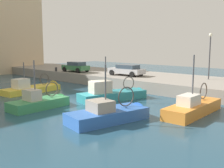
# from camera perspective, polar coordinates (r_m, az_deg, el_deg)

# --- Properties ---
(water_surface) EXTENTS (80.00, 80.00, 0.00)m
(water_surface) POSITION_cam_1_polar(r_m,az_deg,el_deg) (23.16, -5.54, -3.97)
(water_surface) COLOR navy
(water_surface) RESTS_ON ground
(quay_wall) EXTENTS (9.00, 56.00, 1.20)m
(quay_wall) POSITION_cam_1_polar(r_m,az_deg,el_deg) (31.82, 9.93, 0.42)
(quay_wall) COLOR gray
(quay_wall) RESTS_ON ground
(fishing_boat_yellow) EXTENTS (6.93, 2.45, 4.04)m
(fishing_boat_yellow) POSITION_cam_1_polar(r_m,az_deg,el_deg) (29.52, -15.78, -1.34)
(fishing_boat_yellow) COLOR gold
(fishing_boat_yellow) RESTS_ON ground
(fishing_boat_teal) EXTENTS (7.18, 3.71, 4.72)m
(fishing_boat_teal) POSITION_cam_1_polar(r_m,az_deg,el_deg) (24.54, 0.68, -2.86)
(fishing_boat_teal) COLOR teal
(fishing_boat_teal) RESTS_ON ground
(fishing_boat_green) EXTENTS (5.44, 2.14, 4.56)m
(fishing_boat_green) POSITION_cam_1_polar(r_m,az_deg,el_deg) (22.17, -14.19, -4.47)
(fishing_boat_green) COLOR #388951
(fishing_boat_green) RESTS_ON ground
(fishing_boat_orange) EXTENTS (6.91, 2.01, 4.99)m
(fishing_boat_orange) POSITION_cam_1_polar(r_m,az_deg,el_deg) (20.53, 16.86, -5.59)
(fishing_boat_orange) COLOR orange
(fishing_boat_orange) RESTS_ON ground
(fishing_boat_blue) EXTENTS (6.40, 3.23, 4.60)m
(fishing_boat_blue) POSITION_cam_1_polar(r_m,az_deg,el_deg) (17.89, 0.15, -7.28)
(fishing_boat_blue) COLOR #2D60B7
(fishing_boat_blue) RESTS_ON ground
(parked_car_green) EXTENTS (2.06, 3.88, 1.35)m
(parked_car_green) POSITION_cam_1_polar(r_m,az_deg,el_deg) (37.14, -7.55, 3.62)
(parked_car_green) COLOR #387547
(parked_car_green) RESTS_ON quay_wall
(parked_car_silver) EXTENTS (2.14, 4.46, 1.30)m
(parked_car_silver) POSITION_cam_1_polar(r_m,az_deg,el_deg) (32.48, 3.06, 2.97)
(parked_car_silver) COLOR #B7B7BC
(parked_car_silver) RESTS_ON quay_wall
(mooring_bollard_mid) EXTENTS (0.28, 0.28, 0.55)m
(mooring_bollard_mid) POSITION_cam_1_polar(r_m,az_deg,el_deg) (38.30, -11.58, 3.02)
(mooring_bollard_mid) COLOR #2D2D33
(mooring_bollard_mid) RESTS_ON quay_wall
(quay_streetlamp) EXTENTS (0.36, 0.36, 4.83)m
(quay_streetlamp) POSITION_cam_1_polar(r_m,az_deg,el_deg) (30.54, 19.74, 6.99)
(quay_streetlamp) COLOR #38383D
(quay_streetlamp) RESTS_ON quay_wall
(waterfront_building_east_mid) EXTENTS (10.47, 6.94, 17.46)m
(waterfront_building_east_mid) POSITION_cam_1_polar(r_m,az_deg,el_deg) (51.42, -21.20, 12.08)
(waterfront_building_east_mid) COLOR beige
(waterfront_building_east_mid) RESTS_ON ground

